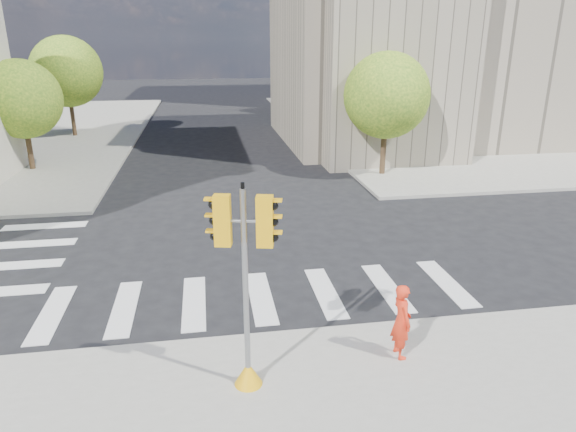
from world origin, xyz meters
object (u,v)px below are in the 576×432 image
Objects in this scene: lamp_near at (371,78)px; traffic_signal at (246,306)px; lamp_far at (317,66)px; photographer at (401,321)px.

lamp_near is 21.86m from traffic_signal.
lamp_near and lamp_far have the same top height.
lamp_far reaches higher than traffic_signal.
lamp_near is 20.45m from photographer.
lamp_far is at bearing 90.00° from lamp_near.
lamp_far is 1.94× the size of traffic_signal.
lamp_far is 4.80× the size of photographer.
lamp_far is 35.06m from traffic_signal.
lamp_far is at bearing -12.94° from photographer.
lamp_near is 1.94× the size of traffic_signal.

